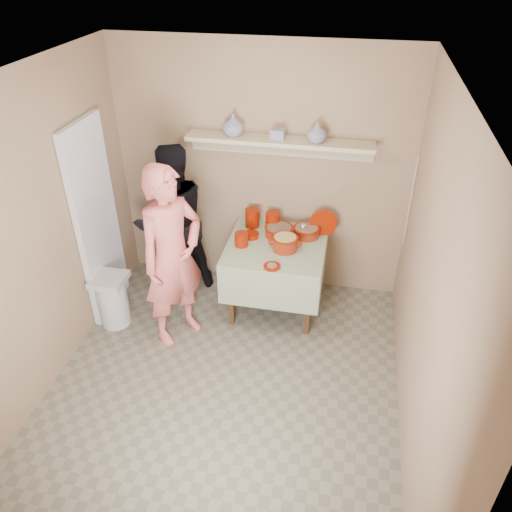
% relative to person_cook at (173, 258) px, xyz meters
% --- Properties ---
extents(ground, '(3.50, 3.50, 0.00)m').
position_rel_person_cook_xyz_m(ground, '(0.60, -0.66, -0.89)').
color(ground, '#726B59').
rests_on(ground, ground).
extents(tile_panel, '(0.06, 0.70, 2.00)m').
position_rel_person_cook_xyz_m(tile_panel, '(-0.86, 0.29, 0.11)').
color(tile_panel, silver).
rests_on(tile_panel, ground).
extents(plate_stack_a, '(0.15, 0.15, 0.20)m').
position_rel_person_cook_xyz_m(plate_stack_a, '(0.54, 0.93, -0.03)').
color(plate_stack_a, '#751001').
rests_on(plate_stack_a, serving_table).
extents(plate_stack_b, '(0.15, 0.15, 0.18)m').
position_rel_person_cook_xyz_m(plate_stack_b, '(0.76, 0.92, -0.04)').
color(plate_stack_b, '#751001').
rests_on(plate_stack_b, serving_table).
extents(bowl_stack, '(0.14, 0.14, 0.14)m').
position_rel_person_cook_xyz_m(bowl_stack, '(0.52, 0.53, -0.06)').
color(bowl_stack, '#751001').
rests_on(bowl_stack, serving_table).
extents(empty_bowl, '(0.15, 0.15, 0.05)m').
position_rel_person_cook_xyz_m(empty_bowl, '(0.58, 0.71, -0.11)').
color(empty_bowl, '#751001').
rests_on(empty_bowl, serving_table).
extents(propped_lid, '(0.29, 0.11, 0.28)m').
position_rel_person_cook_xyz_m(propped_lid, '(1.28, 0.92, -0.01)').
color(propped_lid, '#751001').
rests_on(propped_lid, serving_table).
extents(vase_right, '(0.19, 0.19, 0.19)m').
position_rel_person_cook_xyz_m(vase_right, '(1.15, 0.94, 0.92)').
color(vase_right, navy).
rests_on(vase_right, wall_shelf).
extents(vase_left, '(0.27, 0.27, 0.21)m').
position_rel_person_cook_xyz_m(vase_left, '(0.35, 0.96, 0.93)').
color(vase_left, navy).
rests_on(vase_left, wall_shelf).
extents(ceramic_box, '(0.13, 0.10, 0.09)m').
position_rel_person_cook_xyz_m(ceramic_box, '(0.79, 0.95, 0.87)').
color(ceramic_box, navy).
rests_on(ceramic_box, wall_shelf).
extents(person_cook, '(0.72, 0.78, 1.78)m').
position_rel_person_cook_xyz_m(person_cook, '(0.00, 0.00, 0.00)').
color(person_cook, '#E36862').
rests_on(person_cook, ground).
extents(person_helper, '(1.03, 1.02, 1.68)m').
position_rel_person_cook_xyz_m(person_helper, '(-0.26, 0.73, -0.05)').
color(person_helper, black).
rests_on(person_helper, ground).
extents(room_shell, '(3.04, 3.54, 2.62)m').
position_rel_person_cook_xyz_m(room_shell, '(0.60, -0.66, 0.72)').
color(room_shell, '#9B7C5F').
rests_on(room_shell, ground).
extents(serving_table, '(0.97, 0.97, 0.76)m').
position_rel_person_cook_xyz_m(serving_table, '(0.85, 0.62, -0.25)').
color(serving_table, '#4C2D16').
rests_on(serving_table, ground).
extents(cazuela_meat_a, '(0.30, 0.30, 0.10)m').
position_rel_person_cook_xyz_m(cazuela_meat_a, '(0.85, 0.79, -0.07)').
color(cazuela_meat_a, '#691102').
rests_on(cazuela_meat_a, serving_table).
extents(cazuela_meat_b, '(0.28, 0.28, 0.10)m').
position_rel_person_cook_xyz_m(cazuela_meat_b, '(1.12, 0.84, -0.07)').
color(cazuela_meat_b, '#691102').
rests_on(cazuela_meat_b, serving_table).
extents(ladle, '(0.08, 0.26, 0.19)m').
position_rel_person_cook_xyz_m(ladle, '(1.09, 0.83, -0.02)').
color(ladle, silver).
rests_on(ladle, cazuela_meat_b).
extents(cazuela_rice, '(0.33, 0.25, 0.14)m').
position_rel_person_cook_xyz_m(cazuela_rice, '(0.95, 0.54, -0.05)').
color(cazuela_rice, '#691102').
rests_on(cazuela_rice, serving_table).
extents(front_plate, '(0.16, 0.16, 0.03)m').
position_rel_person_cook_xyz_m(front_plate, '(0.88, 0.21, -0.12)').
color(front_plate, '#751001').
rests_on(front_plate, serving_table).
extents(wall_shelf, '(1.80, 0.25, 0.21)m').
position_rel_person_cook_xyz_m(wall_shelf, '(0.80, 0.99, 0.78)').
color(wall_shelf, '#C0B58F').
rests_on(wall_shelf, room_shell).
extents(trash_bin, '(0.32, 0.32, 0.56)m').
position_rel_person_cook_xyz_m(trash_bin, '(-0.69, 0.02, -0.61)').
color(trash_bin, silver).
rests_on(trash_bin, ground).
extents(electrical_cord, '(0.01, 0.05, 0.90)m').
position_rel_person_cook_xyz_m(electrical_cord, '(2.07, 0.82, 0.36)').
color(electrical_cord, silver).
rests_on(electrical_cord, wall_shelf).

